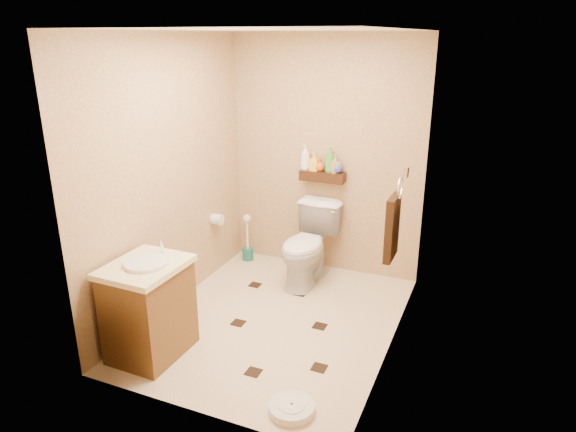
% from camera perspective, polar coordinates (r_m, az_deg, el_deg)
% --- Properties ---
extents(ground, '(2.50, 2.50, 0.00)m').
position_cam_1_polar(ground, '(4.58, -1.38, -11.57)').
color(ground, beige).
rests_on(ground, ground).
extents(wall_back, '(2.00, 0.04, 2.40)m').
position_cam_1_polar(wall_back, '(5.22, 4.19, 6.54)').
color(wall_back, tan).
rests_on(wall_back, ground).
extents(wall_front, '(2.00, 0.04, 2.40)m').
position_cam_1_polar(wall_front, '(3.07, -11.20, -3.20)').
color(wall_front, tan).
rests_on(wall_front, ground).
extents(wall_left, '(0.04, 2.50, 2.40)m').
position_cam_1_polar(wall_left, '(4.59, -13.00, 4.27)').
color(wall_left, tan).
rests_on(wall_left, ground).
extents(wall_right, '(0.04, 2.50, 2.40)m').
position_cam_1_polar(wall_right, '(3.81, 12.32, 1.24)').
color(wall_right, tan).
rests_on(wall_right, ground).
extents(ceiling, '(2.00, 2.50, 0.02)m').
position_cam_1_polar(ceiling, '(3.93, -1.68, 19.99)').
color(ceiling, white).
rests_on(ceiling, wall_back).
extents(wall_shelf, '(0.46, 0.14, 0.10)m').
position_cam_1_polar(wall_shelf, '(5.19, 3.85, 4.42)').
color(wall_shelf, '#391E0F').
rests_on(wall_shelf, wall_back).
extents(floor_accents, '(1.16, 1.39, 0.01)m').
position_cam_1_polar(floor_accents, '(4.53, -0.84, -11.92)').
color(floor_accents, black).
rests_on(floor_accents, ground).
extents(toilet, '(0.48, 0.79, 0.79)m').
position_cam_1_polar(toilet, '(5.10, 2.22, -3.26)').
color(toilet, white).
rests_on(toilet, ground).
extents(vanity, '(0.53, 0.63, 0.88)m').
position_cam_1_polar(vanity, '(4.12, -15.18, -9.84)').
color(vanity, brown).
rests_on(vanity, ground).
extents(bathroom_scale, '(0.36, 0.36, 0.06)m').
position_cam_1_polar(bathroom_scale, '(3.63, 0.41, -20.55)').
color(bathroom_scale, white).
rests_on(bathroom_scale, ground).
extents(toilet_brush, '(0.12, 0.12, 0.53)m').
position_cam_1_polar(toilet_brush, '(5.68, -4.51, -3.12)').
color(toilet_brush, '#19645A').
rests_on(toilet_brush, ground).
extents(towel_ring, '(0.12, 0.30, 0.76)m').
position_cam_1_polar(towel_ring, '(4.14, 11.57, -0.97)').
color(towel_ring, silver).
rests_on(towel_ring, wall_right).
extents(toilet_paper, '(0.12, 0.11, 0.12)m').
position_cam_1_polar(toilet_paper, '(5.25, -7.89, -0.35)').
color(toilet_paper, white).
rests_on(toilet_paper, wall_left).
extents(bottle_a, '(0.13, 0.13, 0.26)m').
position_cam_1_polar(bottle_a, '(5.21, 1.95, 6.54)').
color(bottle_a, white).
rests_on(bottle_a, wall_shelf).
extents(bottle_b, '(0.09, 0.09, 0.18)m').
position_cam_1_polar(bottle_b, '(5.19, 2.92, 6.04)').
color(bottle_b, yellow).
rests_on(bottle_b, wall_shelf).
extents(bottle_c, '(0.13, 0.13, 0.13)m').
position_cam_1_polar(bottle_c, '(5.17, 3.56, 5.70)').
color(bottle_c, '#D74E19').
rests_on(bottle_c, wall_shelf).
extents(bottle_d, '(0.14, 0.14, 0.26)m').
position_cam_1_polar(bottle_d, '(5.13, 4.69, 6.26)').
color(bottle_d, green).
rests_on(bottle_d, wall_shelf).
extents(bottle_e, '(0.12, 0.12, 0.18)m').
position_cam_1_polar(bottle_e, '(5.12, 5.26, 5.79)').
color(bottle_e, '#E99C4D').
rests_on(bottle_e, wall_shelf).
extents(bottle_f, '(0.15, 0.15, 0.14)m').
position_cam_1_polar(bottle_f, '(5.12, 5.49, 5.57)').
color(bottle_f, '#4447AC').
rests_on(bottle_f, wall_shelf).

